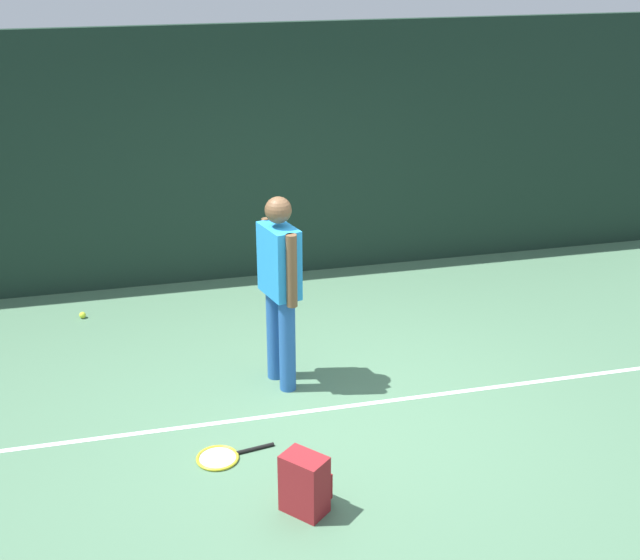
% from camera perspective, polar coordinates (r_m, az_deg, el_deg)
% --- Properties ---
extents(ground_plane, '(12.00, 12.00, 0.00)m').
position_cam_1_polar(ground_plane, '(7.04, 0.77, -8.76)').
color(ground_plane, '#4C7556').
extents(back_fence, '(10.00, 0.10, 2.77)m').
position_cam_1_polar(back_fence, '(9.21, -3.83, 8.45)').
color(back_fence, '#192D23').
rests_on(back_fence, ground).
extents(court_line, '(9.00, 0.05, 0.00)m').
position_cam_1_polar(court_line, '(7.05, 0.75, -8.70)').
color(court_line, white).
rests_on(court_line, ground).
extents(tennis_player, '(0.32, 0.51, 1.70)m').
position_cam_1_polar(tennis_player, '(6.99, -2.75, -0.09)').
color(tennis_player, '#2659A5').
rests_on(tennis_player, ground).
extents(tennis_racket, '(0.63, 0.38, 0.03)m').
position_cam_1_polar(tennis_racket, '(6.50, -6.71, -11.84)').
color(tennis_racket, black).
rests_on(tennis_racket, ground).
extents(backpack, '(0.38, 0.38, 0.44)m').
position_cam_1_polar(backpack, '(5.87, -0.97, -13.67)').
color(backpack, maroon).
rests_on(backpack, ground).
extents(tennis_ball_near_player, '(0.07, 0.07, 0.07)m').
position_cam_1_polar(tennis_ball_near_player, '(8.88, -15.81, -2.31)').
color(tennis_ball_near_player, '#CCE033').
rests_on(tennis_ball_near_player, ground).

